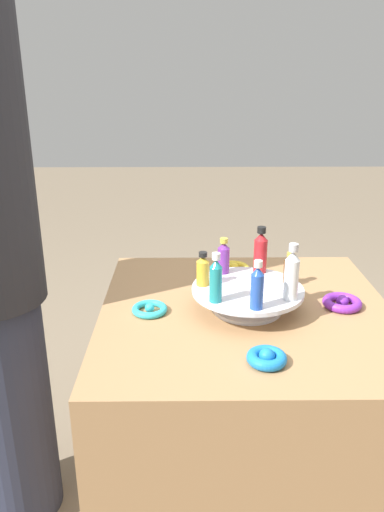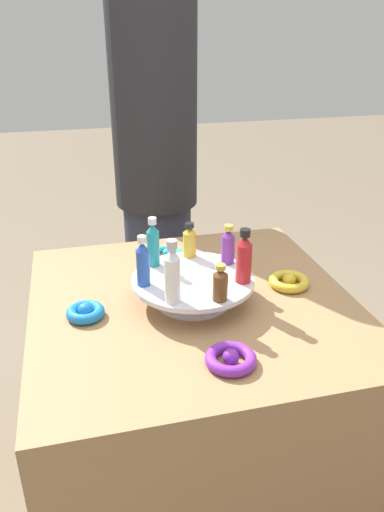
% 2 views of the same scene
% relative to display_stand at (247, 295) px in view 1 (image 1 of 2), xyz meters
% --- Properties ---
extents(ground_plane, '(12.00, 12.00, 0.00)m').
position_rel_display_stand_xyz_m(ground_plane, '(0.00, 0.00, -0.77)').
color(ground_plane, '#756651').
extents(party_table, '(0.80, 0.80, 0.73)m').
position_rel_display_stand_xyz_m(party_table, '(0.00, 0.00, -0.41)').
color(party_table, '#9E754C').
rests_on(party_table, ground_plane).
extents(display_stand, '(0.30, 0.30, 0.07)m').
position_rel_display_stand_xyz_m(display_stand, '(0.00, 0.00, 0.00)').
color(display_stand, silver).
rests_on(display_stand, party_table).
extents(bottle_clear, '(0.04, 0.04, 0.15)m').
position_rel_display_stand_xyz_m(bottle_clear, '(0.10, -0.07, 0.09)').
color(bottle_clear, silver).
rests_on(bottle_clear, display_stand).
extents(bottle_brown, '(0.04, 0.04, 0.09)m').
position_rel_display_stand_xyz_m(bottle_brown, '(0.12, 0.03, 0.06)').
color(bottle_brown, brown).
rests_on(bottle_brown, display_stand).
extents(bottle_red, '(0.04, 0.04, 0.14)m').
position_rel_display_stand_xyz_m(bottle_red, '(0.05, 0.11, 0.09)').
color(bottle_red, '#B21E23').
rests_on(bottle_red, display_stand).
extents(bottle_purple, '(0.03, 0.03, 0.10)m').
position_rel_display_stand_xyz_m(bottle_purple, '(-0.06, 0.11, 0.07)').
color(bottle_purple, '#702D93').
rests_on(bottle_purple, display_stand).
extents(bottle_gold, '(0.04, 0.04, 0.10)m').
position_rel_display_stand_xyz_m(bottle_gold, '(-0.12, 0.02, 0.07)').
color(bottle_gold, gold).
rests_on(bottle_gold, display_stand).
extents(bottle_teal, '(0.03, 0.03, 0.13)m').
position_rel_display_stand_xyz_m(bottle_teal, '(-0.09, -0.08, 0.08)').
color(bottle_teal, teal).
rests_on(bottle_teal, display_stand).
extents(bottle_blue, '(0.03, 0.03, 0.13)m').
position_rel_display_stand_xyz_m(bottle_blue, '(0.01, -0.12, 0.08)').
color(bottle_blue, '#234CAD').
rests_on(bottle_blue, display_stand).
extents(ribbon_bow_blue, '(0.09, 0.09, 0.04)m').
position_rel_display_stand_xyz_m(ribbon_bow_blue, '(0.01, -0.27, -0.03)').
color(ribbon_bow_blue, blue).
rests_on(ribbon_bow_blue, party_table).
extents(ribbon_bow_purple, '(0.11, 0.11, 0.03)m').
position_rel_display_stand_xyz_m(ribbon_bow_purple, '(0.27, 0.01, -0.03)').
color(ribbon_bow_purple, purple).
rests_on(ribbon_bow_purple, party_table).
extents(ribbon_bow_gold, '(0.11, 0.11, 0.03)m').
position_rel_display_stand_xyz_m(ribbon_bow_gold, '(-0.01, 0.27, -0.03)').
color(ribbon_bow_gold, gold).
rests_on(ribbon_bow_gold, party_table).
extents(ribbon_bow_teal, '(0.10, 0.10, 0.03)m').
position_rel_display_stand_xyz_m(ribbon_bow_teal, '(-0.27, -0.01, -0.03)').
color(ribbon_bow_teal, '#2DB7CC').
rests_on(ribbon_bow_teal, party_table).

